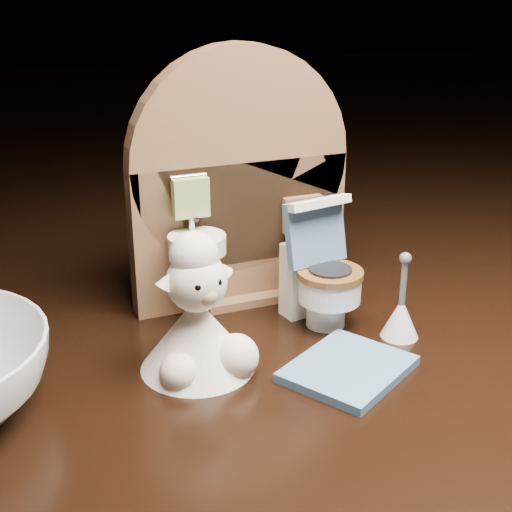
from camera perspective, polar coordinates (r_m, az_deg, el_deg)
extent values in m
cube|color=black|center=(0.41, 2.12, -13.24)|extent=(2.50, 2.50, 0.10)
cube|color=brown|center=(0.42, -1.31, 2.00)|extent=(0.13, 0.02, 0.09)
cylinder|color=brown|center=(0.41, -1.36, 7.68)|extent=(0.13, 0.02, 0.13)
cube|color=brown|center=(0.44, -1.27, -3.01)|extent=(0.05, 0.04, 0.01)
cylinder|color=white|center=(0.40, -4.76, -2.22)|extent=(0.01, 0.01, 0.04)
cylinder|color=white|center=(0.39, -4.74, 0.96)|extent=(0.03, 0.03, 0.01)
cylinder|color=silver|center=(0.40, -5.18, 2.74)|extent=(0.00, 0.00, 0.01)
cube|color=#97B161|center=(0.39, -5.25, 4.68)|extent=(0.02, 0.01, 0.02)
cube|color=brown|center=(0.42, 3.73, 3.34)|extent=(0.02, 0.01, 0.02)
cylinder|color=tan|center=(0.42, 4.06, 2.32)|extent=(0.02, 0.02, 0.02)
cylinder|color=white|center=(0.40, 5.60, -4.43)|extent=(0.02, 0.02, 0.02)
cylinder|color=white|center=(0.39, 5.92, -2.56)|extent=(0.03, 0.03, 0.01)
cylinder|color=brown|center=(0.39, 5.97, -1.41)|extent=(0.04, 0.04, 0.00)
cube|color=white|center=(0.41, 4.06, -1.73)|extent=(0.03, 0.02, 0.04)
cube|color=#4C7195|center=(0.40, 4.75, 1.93)|extent=(0.04, 0.02, 0.04)
cube|color=white|center=(0.39, 5.15, 4.25)|extent=(0.04, 0.01, 0.01)
cylinder|color=#709E1D|center=(0.41, 5.10, 2.05)|extent=(0.01, 0.01, 0.01)
cube|color=#4C7195|center=(0.36, 7.38, -8.95)|extent=(0.08, 0.07, 0.00)
cone|color=white|center=(0.40, 11.49, -4.84)|extent=(0.02, 0.02, 0.02)
cylinder|color=#59595B|center=(0.39, 11.71, -2.10)|extent=(0.00, 0.00, 0.03)
sphere|color=#59595B|center=(0.38, 11.87, -0.19)|extent=(0.01, 0.01, 0.01)
cone|color=white|center=(0.36, -4.76, -6.18)|extent=(0.06, 0.06, 0.04)
sphere|color=white|center=(0.35, -1.63, -8.05)|extent=(0.02, 0.02, 0.02)
sphere|color=white|center=(0.35, -6.15, -9.23)|extent=(0.02, 0.02, 0.02)
sphere|color=#FFEBD0|center=(0.34, -4.77, -2.04)|extent=(0.03, 0.03, 0.03)
sphere|color=tan|center=(0.33, -3.95, -3.12)|extent=(0.01, 0.01, 0.01)
sphere|color=white|center=(0.34, -4.98, 0.01)|extent=(0.02, 0.02, 0.02)
cone|color=#FFEBD0|center=(0.34, -6.98, -1.79)|extent=(0.01, 0.01, 0.01)
cone|color=#FFEBD0|center=(0.35, -2.94, -0.89)|extent=(0.01, 0.01, 0.01)
sphere|color=black|center=(0.33, -4.68, -2.50)|extent=(0.00, 0.00, 0.00)
sphere|color=black|center=(0.33, -3.05, -2.12)|extent=(0.00, 0.00, 0.00)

